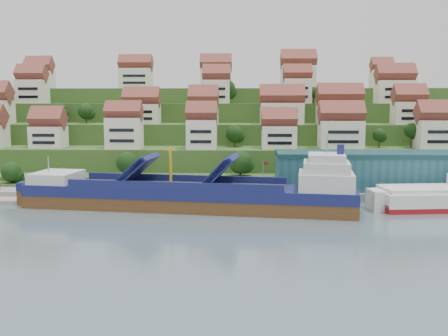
{
  "coord_description": "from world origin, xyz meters",
  "views": [
    {
      "loc": [
        12.06,
        -118.59,
        25.68
      ],
      "look_at": [
        7.67,
        14.0,
        8.0
      ],
      "focal_mm": 40.0,
      "sensor_mm": 36.0,
      "label": 1
    }
  ],
  "objects": [
    {
      "name": "flagpole",
      "position": [
        18.11,
        10.0,
        6.88
      ],
      "size": [
        1.28,
        0.16,
        8.0
      ],
      "color": "gray",
      "rests_on": "quay"
    },
    {
      "name": "hillside_trees",
      "position": [
        -7.18,
        46.06,
        17.19
      ],
      "size": [
        144.32,
        62.63,
        31.36
      ],
      "color": "#193A13",
      "rests_on": "ground"
    },
    {
      "name": "quay",
      "position": [
        20.0,
        15.0,
        1.1
      ],
      "size": [
        180.0,
        14.0,
        2.2
      ],
      "primitive_type": "cube",
      "color": "gray",
      "rests_on": "ground"
    },
    {
      "name": "hillside",
      "position": [
        0.0,
        103.55,
        10.66
      ],
      "size": [
        260.0,
        128.0,
        31.0
      ],
      "color": "#2D4C1E",
      "rests_on": "ground"
    },
    {
      "name": "cargo_ship",
      "position": [
        1.54,
        -1.39,
        3.35
      ],
      "size": [
        80.39,
        22.82,
        17.64
      ],
      "rotation": [
        0.0,
        0.0,
        -0.13
      ],
      "color": "brown",
      "rests_on": "ground"
    },
    {
      "name": "warehouse",
      "position": [
        52.0,
        17.0,
        7.2
      ],
      "size": [
        60.0,
        15.0,
        10.0
      ],
      "primitive_type": "cube",
      "color": "#255965",
      "rests_on": "quay"
    },
    {
      "name": "second_ship",
      "position": [
        61.08,
        1.21,
        2.64
      ],
      "size": [
        31.12,
        14.31,
        8.73
      ],
      "rotation": [
        0.0,
        0.0,
        0.11
      ],
      "color": "maroon",
      "rests_on": "ground"
    },
    {
      "name": "ground",
      "position": [
        0.0,
        0.0,
        0.0
      ],
      "size": [
        300.0,
        300.0,
        0.0
      ],
      "primitive_type": "plane",
      "color": "slate",
      "rests_on": "ground"
    },
    {
      "name": "hillside_village",
      "position": [
        6.29,
        60.16,
        24.1
      ],
      "size": [
        161.4,
        63.56,
        29.07
      ],
      "color": "white",
      "rests_on": "ground"
    }
  ]
}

